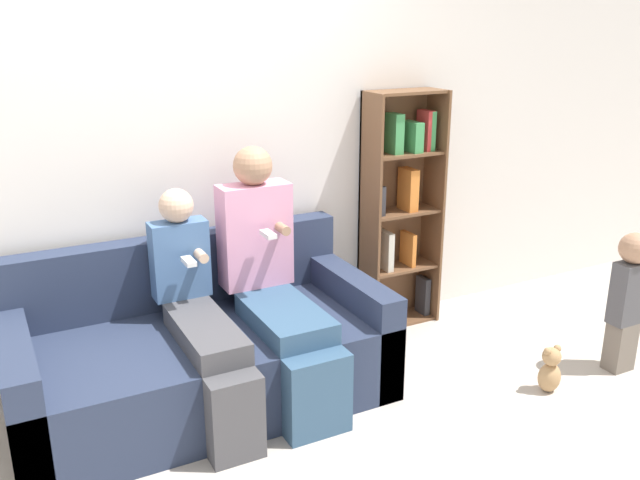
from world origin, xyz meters
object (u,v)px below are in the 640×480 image
adult_seated (273,276)px  teddy_bear (550,370)px  toddler_standing (628,295)px  couch (201,355)px  child_seated (200,313)px  bookshelf (401,203)px

adult_seated → teddy_bear: (1.30, -0.73, -0.53)m
adult_seated → toddler_standing: bearing=-21.7°
couch → toddler_standing: (2.24, -0.79, 0.20)m
adult_seated → toddler_standing: size_ratio=1.57×
couch → child_seated: 0.31m
adult_seated → child_seated: bearing=-172.8°
child_seated → bookshelf: (1.50, 0.48, 0.26)m
toddler_standing → adult_seated: bearing=158.3°
toddler_standing → teddy_bear: toddler_standing is taller
adult_seated → bookshelf: (1.08, 0.43, 0.16)m
adult_seated → toddler_standing: (1.84, -0.73, -0.19)m
couch → adult_seated: bearing=-8.0°
child_seated → toddler_standing: size_ratio=1.35×
child_seated → adult_seated: bearing=7.2°
teddy_bear → toddler_standing: bearing=-0.2°
bookshelf → teddy_bear: 1.37m
couch → child_seated: (-0.02, -0.11, 0.29)m
child_seated → toddler_standing: (2.26, -0.68, -0.09)m
toddler_standing → teddy_bear: 0.64m
teddy_bear → bookshelf: bearing=100.7°
couch → toddler_standing: size_ratio=2.29×
teddy_bear → adult_seated: bearing=150.6°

